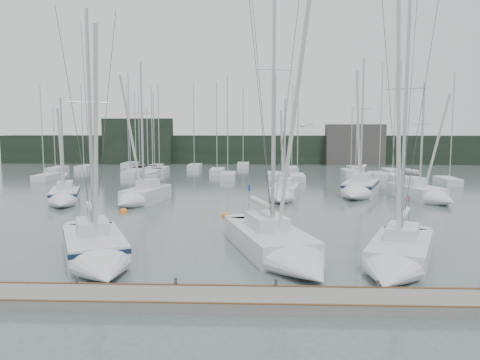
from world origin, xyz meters
The scene contains 18 objects.
ground centered at (0.00, 0.00, 0.00)m, with size 160.00×160.00×0.00m, color #4B5B59.
dock centered at (0.00, -5.00, 0.20)m, with size 24.00×2.00×0.40m, color slate.
far_treeline centered at (0.00, 62.00, 2.50)m, with size 90.00×4.00×5.00m, color black.
far_building_left centered at (-20.00, 60.00, 4.00)m, with size 12.00×3.00×8.00m, color black.
far_building_right centered at (18.00, 60.00, 3.50)m, with size 10.00×3.00×7.00m, color #413F3C.
mast_forest centered at (-3.95, 42.86, 0.49)m, with size 52.84×25.35×14.72m.
sailboat_near_left centered at (-6.49, -0.23, 0.57)m, with size 6.30×9.32×13.31m.
sailboat_near_center centered at (2.59, 0.67, 0.55)m, with size 6.15×11.00×16.33m.
sailboat_near_right centered at (7.73, -0.52, 0.51)m, with size 5.88×9.11×14.37m.
sailboat_mid_a centered at (-15.52, 17.29, 0.55)m, with size 4.58×7.75×9.95m.
sailboat_mid_b centered at (-9.07, 17.47, 0.59)m, with size 4.13×7.82×12.99m.
sailboat_mid_c centered at (3.53, 20.14, 0.55)m, with size 3.48×7.34×9.86m.
sailboat_mid_d centered at (10.84, 22.60, 0.66)m, with size 5.60×8.86×13.99m.
sailboat_mid_e centered at (16.31, 19.80, 0.59)m, with size 4.69×8.09×11.48m.
buoy_a centered at (-1.12, 12.14, 0.00)m, with size 0.61×0.61×0.61m, color orange.
buoy_b centered at (2.41, 13.75, 0.00)m, with size 0.67×0.67×0.67m, color orange.
buoy_c centered at (-9.26, 13.69, 0.00)m, with size 0.66×0.66×0.66m, color orange.
seagull centered at (3.65, 3.42, 6.75)m, with size 1.09×0.56×0.22m.
Camera 1 is at (1.29, -21.99, 6.73)m, focal length 35.00 mm.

